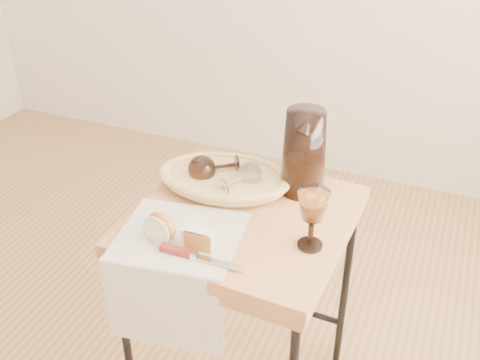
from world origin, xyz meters
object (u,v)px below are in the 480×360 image
at_px(goblet_lying_b, 238,180).
at_px(apple_half, 161,226).
at_px(side_table, 242,310).
at_px(wine_goblet, 312,219).
at_px(pitcher, 304,152).
at_px(bread_basket, 225,181).
at_px(table_knife, 197,256).
at_px(goblet_lying_a, 217,167).
at_px(tea_towel, 179,236).

height_order(goblet_lying_b, apple_half, same).
height_order(side_table, wine_goblet, wine_goblet).
distance_m(pitcher, wine_goblet, 0.27).
relative_size(bread_basket, table_knife, 1.63).
distance_m(goblet_lying_a, table_knife, 0.36).
bearing_deg(pitcher, wine_goblet, -52.20).
height_order(goblet_lying_b, table_knife, goblet_lying_b).
relative_size(goblet_lying_a, table_knife, 0.64).
bearing_deg(table_knife, tea_towel, 139.95).
bearing_deg(wine_goblet, side_table, 162.25).
height_order(pitcher, table_knife, pitcher).
distance_m(bread_basket, goblet_lying_b, 0.06).
bearing_deg(tea_towel, wine_goblet, 7.33).
bearing_deg(table_knife, wine_goblet, 32.62).
bearing_deg(table_knife, goblet_lying_a, 105.43).
relative_size(tea_towel, table_knife, 1.47).
bearing_deg(goblet_lying_b, pitcher, -33.63).
bearing_deg(apple_half, bread_basket, 90.43).
bearing_deg(wine_goblet, table_knife, -146.24).
bearing_deg(wine_goblet, goblet_lying_b, 149.43).
bearing_deg(tea_towel, bread_basket, 79.03).
relative_size(side_table, goblet_lying_b, 6.03).
relative_size(tea_towel, apple_half, 3.59).
bearing_deg(wine_goblet, pitcher, 111.56).
bearing_deg(pitcher, goblet_lying_b, -133.75).
bearing_deg(tea_towel, side_table, 46.12).
distance_m(tea_towel, wine_goblet, 0.34).
xyz_separation_m(tea_towel, apple_half, (-0.03, -0.03, 0.04)).
bearing_deg(goblet_lying_b, table_knife, -149.72).
distance_m(bread_basket, table_knife, 0.34).
distance_m(bread_basket, wine_goblet, 0.36).
distance_m(tea_towel, table_knife, 0.11).
xyz_separation_m(side_table, tea_towel, (-0.11, -0.16, 0.36)).
relative_size(side_table, apple_half, 8.34).
relative_size(goblet_lying_a, pitcher, 0.46).
height_order(goblet_lying_a, wine_goblet, wine_goblet).
xyz_separation_m(tea_towel, bread_basket, (0.01, 0.26, 0.02)).
relative_size(tea_towel, bread_basket, 0.90).
bearing_deg(side_table, wine_goblet, -17.75).
bearing_deg(table_knife, side_table, 81.88).
xyz_separation_m(tea_towel, table_knife, (0.08, -0.07, 0.01)).
xyz_separation_m(tea_towel, wine_goblet, (0.32, 0.09, 0.08)).
xyz_separation_m(apple_half, table_knife, (0.12, -0.04, -0.03)).
relative_size(wine_goblet, apple_half, 1.91).
bearing_deg(side_table, goblet_lying_b, 119.77).
relative_size(goblet_lying_a, goblet_lying_b, 1.13).
distance_m(goblet_lying_a, goblet_lying_b, 0.09).
bearing_deg(pitcher, bread_basket, -144.87).
distance_m(tea_towel, bread_basket, 0.26).
relative_size(bread_basket, apple_half, 4.00).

